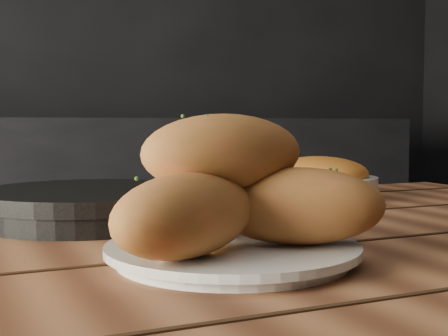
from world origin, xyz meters
TOP-DOWN VIEW (x-y plane):
  - counter at (0.00, 1.70)m, footprint 2.80×0.60m
  - table at (0.05, 0.25)m, footprint 1.55×0.85m
  - plate at (0.07, 0.11)m, footprint 0.25×0.25m
  - bread_rolls at (0.07, 0.11)m, footprint 0.30×0.26m
  - skillet at (0.00, 0.42)m, footprint 0.43×0.30m
  - bowl at (0.42, 0.51)m, footprint 0.21×0.21m

SIDE VIEW (x-z plane):
  - counter at x=0.00m, z-range 0.00..0.90m
  - table at x=0.05m, z-range 0.28..1.03m
  - plate at x=0.07m, z-range 0.75..0.77m
  - skillet at x=0.00m, z-range 0.75..0.80m
  - bowl at x=0.42m, z-range 0.75..0.82m
  - bread_rolls at x=0.07m, z-range 0.76..0.88m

